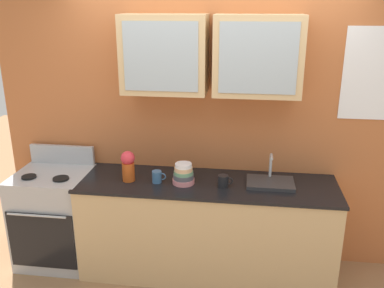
# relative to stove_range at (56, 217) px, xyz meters

# --- Properties ---
(ground_plane) EXTENTS (10.00, 10.00, 0.00)m
(ground_plane) POSITION_rel_stove_range_xyz_m (1.42, 0.00, -0.45)
(ground_plane) COLOR #936B47
(back_wall_unit) EXTENTS (3.93, 0.44, 2.79)m
(back_wall_unit) POSITION_rel_stove_range_xyz_m (1.43, 0.33, 1.07)
(back_wall_unit) COLOR #B76638
(back_wall_unit) RESTS_ON ground_plane
(counter) EXTENTS (2.23, 0.66, 0.89)m
(counter) POSITION_rel_stove_range_xyz_m (1.42, 0.00, -0.01)
(counter) COLOR tan
(counter) RESTS_ON ground_plane
(stove_range) EXTENTS (0.66, 0.63, 1.07)m
(stove_range) POSITION_rel_stove_range_xyz_m (0.00, 0.00, 0.00)
(stove_range) COLOR #ADAFB5
(stove_range) RESTS_ON ground_plane
(sink_faucet) EXTENTS (0.40, 0.28, 0.24)m
(sink_faucet) POSITION_rel_stove_range_xyz_m (1.96, 0.04, 0.46)
(sink_faucet) COLOR #2D2D30
(sink_faucet) RESTS_ON counter
(bowl_stack) EXTENTS (0.19, 0.19, 0.18)m
(bowl_stack) POSITION_rel_stove_range_xyz_m (1.22, -0.04, 0.52)
(bowl_stack) COLOR #D87F84
(bowl_stack) RESTS_ON counter
(vase) EXTENTS (0.12, 0.12, 0.27)m
(vase) POSITION_rel_stove_range_xyz_m (0.74, -0.05, 0.58)
(vase) COLOR #BF4C19
(vase) RESTS_ON counter
(cup_near_sink) EXTENTS (0.13, 0.09, 0.10)m
(cup_near_sink) POSITION_rel_stove_range_xyz_m (1.57, -0.06, 0.49)
(cup_near_sink) COLOR black
(cup_near_sink) RESTS_ON counter
(cup_near_bowls) EXTENTS (0.12, 0.08, 0.10)m
(cup_near_bowls) POSITION_rel_stove_range_xyz_m (1.00, -0.05, 0.49)
(cup_near_bowls) COLOR #38608C
(cup_near_bowls) RESTS_ON counter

